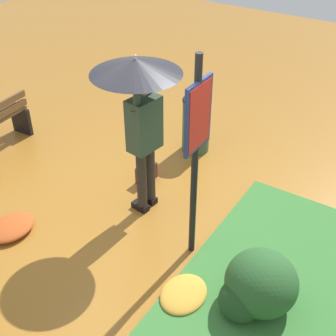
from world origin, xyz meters
TOP-DOWN VIEW (x-y plane):
  - ground_plane at (0.00, 0.00)m, footprint 18.00×18.00m
  - person_with_umbrella at (-0.14, 0.01)m, footprint 0.96×0.96m
  - info_sign_post at (0.13, 0.87)m, footprint 0.44×0.07m
  - handbag at (-0.68, -0.32)m, footprint 0.31×0.17m
  - trash_bin at (-1.71, -0.16)m, footprint 0.42×0.42m
  - shrub_cluster at (0.48, 1.78)m, footprint 0.77×0.70m
  - leaf_pile_near_person at (1.02, -1.07)m, footprint 0.57×0.46m
  - leaf_pile_by_bench at (0.77, 1.14)m, footprint 0.55×0.44m

SIDE VIEW (x-z plane):
  - ground_plane at x=0.00m, z-range 0.00..0.00m
  - leaf_pile_by_bench at x=0.77m, z-range 0.00..0.12m
  - leaf_pile_near_person at x=1.02m, z-range 0.00..0.13m
  - handbag at x=-0.68m, z-range -0.06..0.31m
  - shrub_cluster at x=0.48m, z-range -0.02..0.61m
  - trash_bin at x=-1.71m, z-range 0.00..0.84m
  - info_sign_post at x=0.13m, z-range 0.29..2.59m
  - person_with_umbrella at x=-0.14m, z-range 0.53..2.57m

